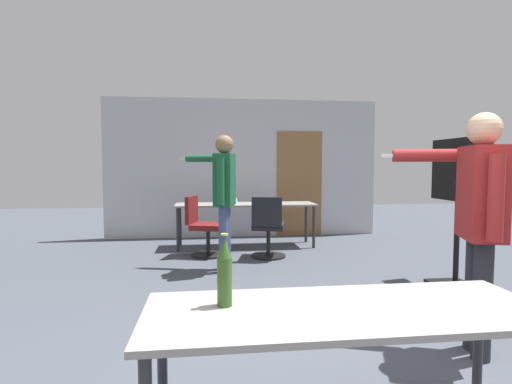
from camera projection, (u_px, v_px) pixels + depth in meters
back_wall at (245, 169)px, 7.76m from camera, size 5.27×0.12×2.65m
conference_table_near at (346, 324)px, 1.82m from camera, size 1.83×0.65×0.74m
conference_table_far at (246, 207)px, 6.78m from camera, size 2.36×0.65×0.74m
tv_screen at (458, 196)px, 4.45m from camera, size 0.44×1.01×1.69m
person_near_casual at (223, 188)px, 5.18m from camera, size 0.76×0.72×1.77m
person_far_watching at (479, 209)px, 2.86m from camera, size 0.74×0.78×1.76m
office_chair_mid_tucked at (268, 229)px, 5.94m from camera, size 0.56×0.61×0.93m
office_chair_far_left at (203, 228)px, 6.10m from camera, size 0.63×0.58×0.92m
beer_bottle at (225, 272)px, 1.83m from camera, size 0.07×0.07×0.34m
drink_cup at (235, 201)px, 6.77m from camera, size 0.08×0.08×0.09m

